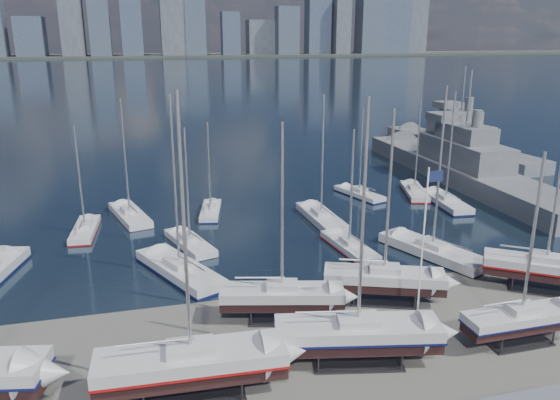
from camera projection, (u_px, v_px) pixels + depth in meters
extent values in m
plane|color=#605E59|center=(382.00, 345.00, 39.56)|extent=(1400.00, 1400.00, 0.00)
cube|color=#172537|center=(162.00, 73.00, 326.70)|extent=(1400.00, 600.00, 0.40)
cube|color=#2D332D|center=(149.00, 56.00, 567.13)|extent=(1400.00, 80.00, 2.20)
cube|color=#475166|center=(31.00, 36.00, 533.18)|extent=(26.03, 30.49, 37.14)
cube|color=#595E66|center=(70.00, 9.00, 524.86)|extent=(21.60, 16.58, 87.63)
cube|color=#3D4756|center=(99.00, 20.00, 535.28)|extent=(19.42, 28.42, 67.60)
cube|color=#475166|center=(132.00, 28.00, 547.57)|extent=(20.24, 23.80, 54.09)
cube|color=#595E66|center=(173.00, 28.00, 554.45)|extent=(24.62, 19.72, 54.00)
cube|color=#3D4756|center=(195.00, 27.00, 557.82)|extent=(20.75, 17.93, 55.97)
cube|color=#475166|center=(230.00, 33.00, 566.97)|extent=(18.36, 16.25, 43.03)
cube|color=#595E66|center=(260.00, 37.00, 594.31)|extent=(28.49, 22.03, 35.69)
cube|color=#3D4756|center=(287.00, 31.00, 582.08)|extent=(23.34, 17.87, 49.11)
cube|color=#475166|center=(318.00, 18.00, 601.47)|extent=(25.35, 19.79, 75.95)
cube|color=#595E66|center=(340.00, 27.00, 603.75)|extent=(17.00, 27.45, 57.67)
cube|color=#3D4756|center=(372.00, 4.00, 605.69)|extent=(29.28, 24.05, 106.04)
cube|color=#475166|center=(393.00, 19.00, 626.78)|extent=(30.82, 28.37, 74.41)
cube|color=#595E66|center=(416.00, 18.00, 635.28)|extent=(21.74, 17.03, 77.48)
cube|color=#2D2D33|center=(193.00, 393.00, 34.10)|extent=(6.54, 3.22, 0.16)
cube|color=black|center=(192.00, 371.00, 33.64)|extent=(11.77, 3.29, 0.93)
cube|color=#B6B7BB|center=(191.00, 358.00, 33.37)|extent=(11.80, 3.78, 0.93)
cube|color=maroon|center=(191.00, 364.00, 33.49)|extent=(11.91, 3.82, 0.19)
cube|color=#B6B7BB|center=(191.00, 348.00, 33.16)|extent=(3.00, 2.09, 0.50)
cylinder|color=#B2B2B7|center=(184.00, 230.00, 30.96)|extent=(0.22, 0.22, 15.74)
cube|color=#2D2D33|center=(282.00, 319.00, 43.06)|extent=(5.70, 3.64, 0.16)
cube|color=black|center=(282.00, 301.00, 42.63)|extent=(9.85, 4.58, 0.77)
cube|color=#B6B7BB|center=(282.00, 293.00, 42.41)|extent=(9.95, 4.97, 0.77)
cube|color=#B6B7BB|center=(282.00, 285.00, 42.22)|extent=(2.72, 2.15, 0.50)
cylinder|color=#B2B2B7|center=(282.00, 209.00, 40.43)|extent=(0.22, 0.22, 12.94)
cube|color=#2D2D33|center=(356.00, 361.00, 37.49)|extent=(6.59, 4.02, 0.16)
cube|color=black|center=(357.00, 341.00, 37.03)|extent=(11.48, 4.90, 0.89)
cube|color=#B6B7BB|center=(358.00, 329.00, 36.78)|extent=(11.57, 5.36, 0.89)
cube|color=#0D1244|center=(358.00, 334.00, 36.90)|extent=(11.69, 5.42, 0.18)
cube|color=#B6B7BB|center=(358.00, 320.00, 36.58)|extent=(3.12, 2.41, 0.50)
cylinder|color=#B2B2B7|center=(363.00, 217.00, 34.47)|extent=(0.22, 0.22, 15.08)
cube|color=#2D2D33|center=(383.00, 301.00, 45.99)|extent=(6.00, 4.31, 0.16)
cube|color=black|center=(384.00, 284.00, 45.55)|extent=(10.13, 5.80, 0.80)
cube|color=#B6B7BB|center=(384.00, 276.00, 45.32)|extent=(10.28, 6.19, 0.80)
cube|color=#B6B7BB|center=(385.00, 268.00, 45.13)|extent=(2.92, 2.46, 0.50)
cylinder|color=#B2B2B7|center=(389.00, 193.00, 43.27)|extent=(0.22, 0.22, 13.42)
cube|color=#2D2D33|center=(518.00, 342.00, 39.76)|extent=(4.77, 2.23, 0.16)
cube|color=black|center=(520.00, 324.00, 39.34)|extent=(8.65, 2.15, 0.69)
cube|color=#B6B7BB|center=(522.00, 316.00, 39.14)|extent=(8.65, 2.51, 0.69)
cube|color=#0D1244|center=(521.00, 320.00, 39.23)|extent=(8.74, 2.54, 0.14)
cube|color=#B6B7BB|center=(523.00, 308.00, 38.97)|extent=(2.17, 1.47, 0.50)
cylinder|color=#B2B2B7|center=(533.00, 235.00, 37.36)|extent=(0.22, 0.22, 11.65)
cube|color=#2D2D33|center=(542.00, 289.00, 48.06)|extent=(6.04, 5.33, 0.16)
cube|color=black|center=(545.00, 273.00, 47.62)|extent=(9.68, 7.86, 0.81)
cube|color=#B6B7BB|center=(546.00, 265.00, 47.38)|extent=(9.93, 8.21, 0.81)
cube|color=maroon|center=(545.00, 269.00, 47.49)|extent=(10.03, 8.29, 0.16)
cube|color=#B6B7BB|center=(547.00, 258.00, 47.19)|extent=(3.06, 2.86, 0.50)
cylinder|color=#B2B2B7|center=(558.00, 184.00, 45.28)|extent=(0.22, 0.22, 13.71)
cube|color=black|center=(86.00, 235.00, 61.96)|extent=(2.63, 8.66, 0.68)
cube|color=#B6B7BB|center=(85.00, 229.00, 61.76)|extent=(2.99, 8.69, 0.68)
cube|color=maroon|center=(85.00, 232.00, 61.85)|extent=(3.02, 8.78, 0.14)
cube|color=#B6B7BB|center=(85.00, 225.00, 61.59)|extent=(1.58, 2.23, 0.50)
cylinder|color=#B2B2B7|center=(79.00, 177.00, 60.00)|extent=(0.22, 0.22, 11.53)
cube|color=black|center=(130.00, 221.00, 66.86)|extent=(4.96, 10.38, 0.81)
cube|color=#B6B7BB|center=(130.00, 215.00, 66.63)|extent=(5.37, 10.50, 0.81)
cube|color=#B6B7BB|center=(129.00, 210.00, 66.44)|extent=(2.30, 2.88, 0.50)
cylinder|color=#B2B2B7|center=(125.00, 157.00, 64.54)|extent=(0.22, 0.22, 13.64)
cube|color=black|center=(180.00, 278.00, 51.20)|extent=(7.43, 11.72, 0.93)
cube|color=#B6B7BB|center=(180.00, 269.00, 50.93)|extent=(7.87, 11.92, 0.93)
cube|color=#0D1244|center=(180.00, 273.00, 51.05)|extent=(7.95, 12.04, 0.19)
cube|color=#B6B7BB|center=(179.00, 262.00, 50.72)|extent=(3.00, 3.46, 0.50)
cylinder|color=#B2B2B7|center=(175.00, 183.00, 48.53)|extent=(0.22, 0.22, 15.71)
cube|color=black|center=(190.00, 249.00, 58.06)|extent=(4.59, 9.02, 0.70)
cube|color=#B6B7BB|center=(190.00, 242.00, 57.85)|extent=(4.95, 9.13, 0.70)
cube|color=#B6B7BB|center=(190.00, 237.00, 57.68)|extent=(2.06, 2.54, 0.50)
cylinder|color=#B2B2B7|center=(187.00, 185.00, 56.04)|extent=(0.22, 0.22, 11.87)
cube|color=black|center=(211.00, 215.00, 68.71)|extent=(3.50, 8.22, 0.64)
cube|color=#B6B7BB|center=(211.00, 211.00, 68.52)|extent=(3.83, 8.29, 0.64)
cube|color=#0D1244|center=(211.00, 213.00, 68.61)|extent=(3.87, 8.38, 0.13)
cube|color=#B6B7BB|center=(210.00, 206.00, 68.36)|extent=(1.73, 2.23, 0.50)
cylinder|color=#B2B2B7|center=(209.00, 166.00, 66.87)|extent=(0.22, 0.22, 10.81)
cube|color=black|center=(349.00, 252.00, 57.10)|extent=(3.16, 9.02, 0.71)
cube|color=#B6B7BB|center=(349.00, 246.00, 56.90)|extent=(3.53, 9.06, 0.71)
cube|color=maroon|center=(349.00, 249.00, 56.99)|extent=(3.57, 9.15, 0.14)
cube|color=#B6B7BB|center=(350.00, 241.00, 56.72)|extent=(1.74, 2.37, 0.50)
cylinder|color=#B2B2B7|center=(352.00, 188.00, 55.07)|extent=(0.22, 0.22, 11.91)
cube|color=black|center=(321.00, 223.00, 66.05)|extent=(2.95, 10.62, 0.84)
cube|color=#B6B7BB|center=(321.00, 217.00, 65.80)|extent=(3.39, 10.63, 0.84)
cube|color=#B6B7BB|center=(321.00, 211.00, 65.61)|extent=(1.88, 2.70, 0.50)
cylinder|color=#B2B2B7|center=(323.00, 156.00, 63.63)|extent=(0.22, 0.22, 14.20)
cube|color=black|center=(359.00, 198.00, 76.13)|extent=(4.48, 8.67, 0.68)
cube|color=#B6B7BB|center=(359.00, 193.00, 75.93)|extent=(4.82, 8.78, 0.68)
cube|color=#0D1244|center=(359.00, 195.00, 76.02)|extent=(4.87, 8.87, 0.14)
cube|color=#B6B7BB|center=(359.00, 189.00, 75.76)|extent=(2.00, 2.45, 0.50)
cylinder|color=#B2B2B7|center=(361.00, 151.00, 74.18)|extent=(0.22, 0.22, 11.42)
cube|color=black|center=(432.00, 259.00, 55.70)|extent=(7.03, 12.02, 0.95)
cube|color=#B6B7BB|center=(433.00, 250.00, 55.43)|extent=(7.49, 12.21, 0.95)
cube|color=#B6B7BB|center=(433.00, 243.00, 55.22)|extent=(2.95, 3.48, 0.50)
cylinder|color=#B2B2B7|center=(440.00, 169.00, 52.99)|extent=(0.22, 0.22, 15.96)
cube|color=black|center=(445.00, 207.00, 72.35)|extent=(3.33, 10.45, 0.82)
cube|color=#B6B7BB|center=(446.00, 201.00, 72.12)|extent=(3.76, 10.49, 0.82)
cube|color=#0D1244|center=(445.00, 204.00, 72.23)|extent=(3.79, 10.59, 0.16)
cube|color=#B6B7BB|center=(446.00, 196.00, 71.92)|extent=(1.94, 2.71, 0.50)
cylinder|color=#B2B2B7|center=(451.00, 146.00, 69.99)|extent=(0.22, 0.22, 13.87)
cube|color=black|center=(414.00, 196.00, 77.07)|extent=(4.76, 9.41, 0.73)
cube|color=#B6B7BB|center=(414.00, 191.00, 76.86)|extent=(5.13, 9.52, 0.73)
cube|color=maroon|center=(414.00, 193.00, 76.95)|extent=(5.18, 9.62, 0.15)
cube|color=#B6B7BB|center=(415.00, 187.00, 76.68)|extent=(2.14, 2.64, 0.50)
cylinder|color=#B2B2B7|center=(418.00, 145.00, 74.96)|extent=(0.22, 0.22, 12.39)
cube|color=slate|center=(461.00, 178.00, 84.14)|extent=(8.02, 49.44, 4.45)
cube|color=slate|center=(464.00, 152.00, 82.98)|extent=(6.37, 17.31, 3.60)
cube|color=slate|center=(466.00, 133.00, 82.11)|extent=(4.77, 9.90, 2.40)
cube|color=slate|center=(449.00, 117.00, 86.20)|extent=(5.55, 4.96, 1.20)
cylinder|color=#B2B2B7|center=(469.00, 98.00, 80.61)|extent=(0.30, 0.30, 8.00)
cube|color=slate|center=(458.00, 151.00, 104.18)|extent=(10.76, 40.46, 3.60)
cube|color=slate|center=(459.00, 132.00, 103.14)|extent=(6.63, 14.48, 3.60)
cube|color=slate|center=(461.00, 116.00, 102.28)|extent=(4.70, 8.37, 2.40)
cube|color=slate|center=(448.00, 105.00, 105.36)|extent=(4.89, 4.47, 1.20)
cylinder|color=#B2B2B7|center=(464.00, 88.00, 100.77)|extent=(0.30, 0.30, 8.00)
cylinder|color=white|center=(422.00, 258.00, 38.20)|extent=(0.12, 0.12, 13.11)
cube|color=#161F45|center=(436.00, 176.00, 36.62)|extent=(1.09, 0.05, 0.76)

